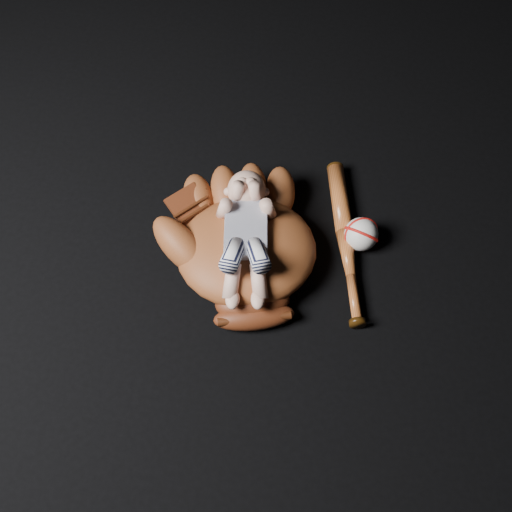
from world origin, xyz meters
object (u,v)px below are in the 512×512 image
baseball_bat (346,241)px  baseball_glove (246,247)px  newborn_baby (246,238)px  baseball (361,234)px

baseball_bat → baseball_glove: bearing=-162.7°
newborn_baby → baseball: newborn_baby is taller
baseball_glove → baseball_bat: bearing=4.8°
baseball_bat → baseball: bearing=18.1°
baseball_glove → newborn_baby: (0.00, -0.01, 0.05)m
baseball_bat → baseball: 0.04m
baseball → newborn_baby: bearing=-160.5°
newborn_baby → baseball_bat: 0.26m
baseball → baseball_glove: bearing=-162.6°
newborn_baby → baseball_bat: bearing=13.9°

